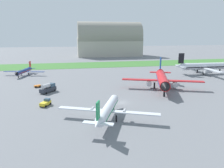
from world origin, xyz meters
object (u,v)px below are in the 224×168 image
Objects in this scene: airplane_parked_jet_far at (203,66)px; airplane_midfield_jet at (162,79)px; airplane_taxiing_turboprop at (24,71)px; baggage_cart_near_gate at (37,86)px; airplane_foreground_turboprop at (108,109)px; fuel_truck_by_runway at (48,88)px; pushback_tug_midfield at (46,103)px.

airplane_parked_jet_far reaches higher than airplane_midfield_jet.
baggage_cart_near_gate is (10.39, -26.94, -1.78)m from airplane_taxiing_turboprop.
fuel_truck_by_runway is (-17.10, 29.04, -1.22)m from airplane_foreground_turboprop.
airplane_foreground_turboprop is 0.81× the size of airplane_midfield_jet.
fuel_truck_by_runway is (4.99, -8.13, 1.01)m from baggage_cart_near_gate.
airplane_parked_jet_far reaches higher than airplane_foreground_turboprop.
baggage_cart_near_gate is 0.72× the size of pushback_tug_midfield.
pushback_tug_midfield is 0.60× the size of fuel_truck_by_runway.
airplane_parked_jet_far is 1.06× the size of airplane_midfield_jet.
fuel_truck_by_runway is at bearing -75.22° from airplane_midfield_jet.
airplane_midfield_jet is 10.34× the size of baggage_cart_near_gate.
airplane_taxiing_turboprop is at bearing 49.41° from airplane_foreground_turboprop.
pushback_tug_midfield is at bearing 80.62° from baggage_cart_near_gate.
airplane_parked_jet_far is 4.74× the size of fuel_truck_by_runway.
airplane_taxiing_turboprop is at bearing -92.23° from baggage_cart_near_gate.
airplane_parked_jet_far is at bearing -27.36° from airplane_foreground_turboprop.
airplane_taxiing_turboprop is 7.30× the size of baggage_cart_near_gate.
baggage_cart_near_gate is at bearing 67.77° from fuel_truck_by_runway.
airplane_foreground_turboprop reaches higher than airplane_taxiing_turboprop.
airplane_parked_jet_far is at bearing -38.14° from fuel_truck_by_runway.
baggage_cart_near_gate is (-82.25, -13.48, -3.45)m from airplane_parked_jet_far.
airplane_midfield_jet is (-34.42, -25.33, -0.09)m from airplane_parked_jet_far.
airplane_taxiing_turboprop is 28.93m from baggage_cart_near_gate.
airplane_foreground_turboprop is (-60.16, -50.64, -1.22)m from airplane_parked_jet_far.
airplane_foreground_turboprop is 3.63× the size of fuel_truck_by_runway.
baggage_cart_near_gate is at bearing 41.43° from pushback_tug_midfield.
airplane_parked_jet_far is 83.41m from baggage_cart_near_gate.
airplane_taxiing_turboprop is (-32.48, 64.11, -0.46)m from airplane_foreground_turboprop.
airplane_midfield_jet reaches higher than pushback_tug_midfield.
airplane_parked_jet_far is 84.87m from pushback_tug_midfield.
airplane_taxiing_turboprop is 38.31m from fuel_truck_by_runway.
baggage_cart_near_gate is at bearing -84.17° from airplane_midfield_jet.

